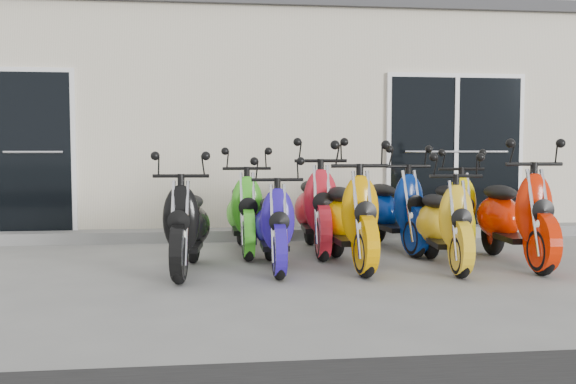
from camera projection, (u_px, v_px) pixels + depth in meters
name	position (u px, v px, depth m)	size (l,w,h in m)	color
ground	(295.00, 266.00, 6.80)	(80.00, 80.00, 0.00)	gray
building	(259.00, 129.00, 11.84)	(14.00, 6.00, 3.20)	beige
roof_cap	(258.00, 37.00, 11.72)	(14.20, 6.20, 0.16)	#3F3F42
front_step	(276.00, 234.00, 8.80)	(14.00, 0.40, 0.15)	gray
door_left	(34.00, 147.00, 8.49)	(1.07, 0.08, 2.22)	black
door_right	(455.00, 147.00, 9.17)	(2.02, 0.08, 2.22)	black
scooter_front_black	(187.00, 212.00, 6.44)	(0.61, 1.66, 1.23)	black
scooter_front_blue	(274.00, 213.00, 6.60)	(0.58, 1.59, 1.17)	#241497
scooter_front_orange_a	(349.00, 204.00, 6.75)	(0.66, 1.81, 1.34)	#E19600
scooter_front_orange_b	(444.00, 210.00, 6.69)	(0.60, 1.64, 1.21)	gold
scooter_front_red	(515.00, 202.00, 6.88)	(0.67, 1.83, 1.35)	red
scooter_back_green	(245.00, 200.00, 7.63)	(0.62, 1.72, 1.27)	green
scooter_back_red	(316.00, 195.00, 7.66)	(0.68, 1.86, 1.37)	red
scooter_back_blue	(394.00, 198.00, 7.83)	(0.64, 1.75, 1.29)	navy
scooter_back_yellow	(453.00, 199.00, 7.96)	(0.61, 1.69, 1.25)	#E3CC01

